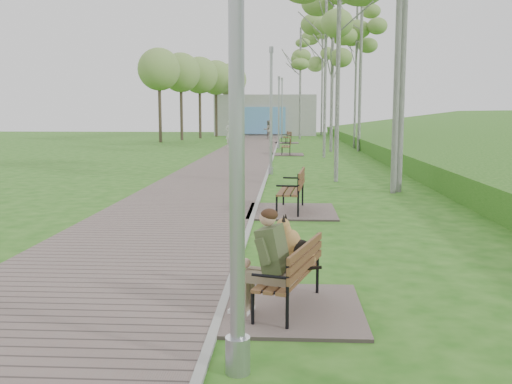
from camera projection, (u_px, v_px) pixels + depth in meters
The scene contains 21 objects.
ground at pixel (231, 283), 7.60m from camera, with size 120.00×120.00×0.00m, color #225C13.
walkway at pixel (239, 157), 28.95m from camera, with size 3.50×67.00×0.04m, color #72615C.
kerb at pixel (273, 157), 28.86m from camera, with size 0.10×67.00×0.05m, color #999993.
building_north at pixel (266, 115), 57.81m from camera, with size 10.00×5.20×4.00m.
bench_main at pixel (284, 278), 6.46m from camera, with size 1.63×1.81×1.42m.
bench_second at pixel (290, 202), 12.97m from camera, with size 1.98×2.20×1.21m.
bench_third at pixel (286, 151), 30.69m from camera, with size 1.81×2.01×1.11m.
bench_far at pixel (286, 140), 42.46m from camera, with size 1.74×1.93×1.07m.
lamp_post_near at pixel (236, 65), 4.61m from camera, with size 0.22×0.22×5.65m.
lamp_post_second at pixel (271, 116), 20.72m from camera, with size 0.18×0.18×4.60m.
lamp_post_third at pixel (279, 115), 35.89m from camera, with size 0.17×0.17×4.51m.
lamp_post_far at pixel (282, 110), 50.17m from camera, with size 0.20×0.20×5.29m.
pedestrian_near at pixel (231, 134), 36.40m from camera, with size 0.67×0.44×1.84m, color silver.
pedestrian_far at pixel (268, 130), 48.47m from camera, with size 0.78×0.61×1.60m, color gray.
birch_mid_a at pixel (339, 1), 18.00m from camera, with size 2.40×2.40×7.33m.
birch_mid_c at pixel (326, 16), 27.84m from camera, with size 2.46×2.46×8.82m.
birch_far_a at pixel (362, 7), 32.51m from camera, with size 2.70×2.70×10.52m.
birch_far_b at pixel (333, 44), 32.33m from camera, with size 2.33×2.33×7.79m.
birch_far_c at pixel (357, 30), 35.16m from camera, with size 2.36×2.36×9.31m.
birch_distant_a at pixel (301, 48), 47.47m from camera, with size 2.61×2.61×9.63m.
birch_distant_b at pixel (323, 49), 56.46m from camera, with size 2.91×2.91×10.90m.
Camera 1 is at (0.74, -7.33, 2.25)m, focal length 40.00 mm.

